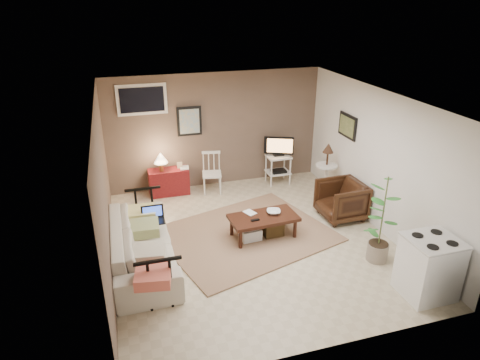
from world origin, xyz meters
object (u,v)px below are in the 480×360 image
object	(u,v)px
side_table	(327,164)
potted_plant	(383,217)
sofa	(142,238)
tv_stand	(278,159)
coffee_table	(263,225)
spindle_chair	(212,174)
red_console	(168,180)
stove	(429,267)
armchair	(341,199)

from	to	relation	value
side_table	potted_plant	world-z (taller)	potted_plant
sofa	tv_stand	distance (m)	3.83
coffee_table	spindle_chair	world-z (taller)	spindle_chair
red_console	stove	distance (m)	5.15
spindle_chair	tv_stand	distance (m)	1.49
potted_plant	stove	distance (m)	0.98
spindle_chair	side_table	distance (m)	2.35
potted_plant	side_table	bearing A→B (deg)	83.44
armchair	potted_plant	world-z (taller)	potted_plant
coffee_table	sofa	bearing A→B (deg)	-174.33
sofa	red_console	world-z (taller)	red_console
red_console	armchair	distance (m)	3.48
spindle_chair	tv_stand	world-z (taller)	tv_stand
spindle_chair	armchair	distance (m)	2.69
spindle_chair	armchair	xyz separation A→B (m)	(2.02, -1.77, -0.01)
red_console	spindle_chair	size ratio (longest dim) A/B	1.11
armchair	potted_plant	size ratio (longest dim) A/B	0.54
coffee_table	red_console	distance (m)	2.54
tv_stand	armchair	world-z (taller)	tv_stand
coffee_table	spindle_chair	distance (m)	2.08
coffee_table	armchair	size ratio (longest dim) A/B	1.51
potted_plant	stove	bearing A→B (deg)	-79.64
spindle_chair	potted_plant	world-z (taller)	potted_plant
tv_stand	potted_plant	world-z (taller)	potted_plant
stove	armchair	bearing A→B (deg)	91.06
spindle_chair	stove	bearing A→B (deg)	-63.23
tv_stand	side_table	world-z (taller)	side_table
side_table	stove	size ratio (longest dim) A/B	1.30
tv_stand	spindle_chair	bearing A→B (deg)	-178.69
armchair	potted_plant	xyz separation A→B (m)	(-0.12, -1.40, 0.38)
coffee_table	sofa	xyz separation A→B (m)	(-2.01, -0.20, 0.21)
tv_stand	armchair	size ratio (longest dim) A/B	1.36
side_table	tv_stand	bearing A→B (deg)	127.04
coffee_table	side_table	distance (m)	2.16
coffee_table	sofa	world-z (taller)	sofa
side_table	stove	world-z (taller)	side_table
spindle_chair	stove	world-z (taller)	stove
coffee_table	stove	size ratio (longest dim) A/B	1.33
red_console	spindle_chair	xyz separation A→B (m)	(0.89, -0.15, 0.07)
red_console	tv_stand	world-z (taller)	tv_stand
coffee_table	side_table	world-z (taller)	side_table
coffee_table	red_console	world-z (taller)	red_console
tv_stand	armchair	distance (m)	1.89
spindle_chair	stove	xyz separation A→B (m)	(2.06, -4.08, 0.04)
spindle_chair	tv_stand	size ratio (longest dim) A/B	0.80
stove	sofa	bearing A→B (deg)	153.25
spindle_chair	potted_plant	xyz separation A→B (m)	(1.89, -3.17, 0.37)
sofa	stove	xyz separation A→B (m)	(3.66, -1.84, -0.01)
tv_stand	potted_plant	xyz separation A→B (m)	(0.41, -3.21, 0.21)
potted_plant	stove	size ratio (longest dim) A/B	1.63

